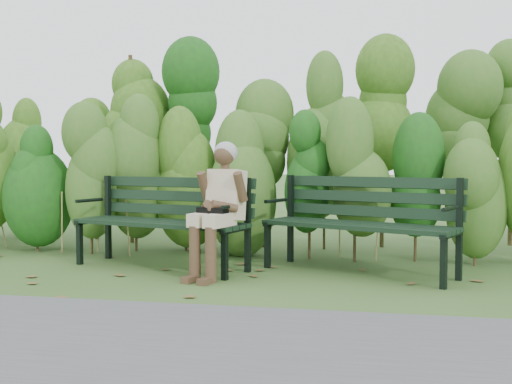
# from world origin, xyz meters

# --- Properties ---
(ground) EXTENTS (80.00, 80.00, 0.00)m
(ground) POSITION_xyz_m (0.00, 0.00, 0.00)
(ground) COLOR #31521E
(footpath) EXTENTS (60.00, 2.50, 0.01)m
(footpath) POSITION_xyz_m (0.00, -2.20, 0.01)
(footpath) COLOR #474749
(footpath) RESTS_ON ground
(hedge_band) EXTENTS (11.04, 1.67, 2.42)m
(hedge_band) POSITION_xyz_m (0.00, 1.86, 1.26)
(hedge_band) COLOR #47381E
(hedge_band) RESTS_ON ground
(leaf_litter) EXTENTS (5.53, 2.22, 0.01)m
(leaf_litter) POSITION_xyz_m (-0.43, -0.24, 0.00)
(leaf_litter) COLOR brown
(leaf_litter) RESTS_ON ground
(bench_left) EXTENTS (1.84, 1.05, 0.88)m
(bench_left) POSITION_xyz_m (-0.93, 0.54, 0.52)
(bench_left) COLOR black
(bench_left) RESTS_ON ground
(bench_right) EXTENTS (1.86, 1.24, 0.89)m
(bench_right) POSITION_xyz_m (0.95, 0.61, 0.52)
(bench_right) COLOR black
(bench_right) RESTS_ON ground
(seated_woman) EXTENTS (0.50, 0.72, 1.21)m
(seated_woman) POSITION_xyz_m (-0.30, 0.17, 0.69)
(seated_woman) COLOR beige
(seated_woman) RESTS_ON ground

